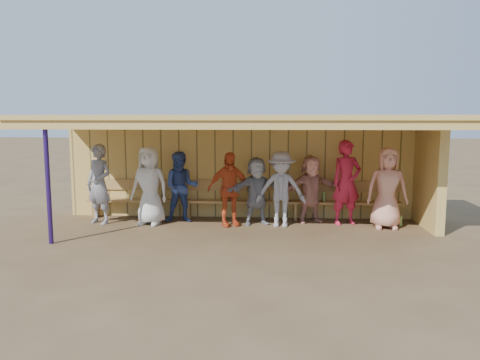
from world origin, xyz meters
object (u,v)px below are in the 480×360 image
bench (242,197)px  player_e (281,189)px  player_g (346,183)px  player_extra (257,191)px  player_d (229,189)px  player_a (99,184)px  player_h (387,188)px  player_f (311,189)px  player_b (150,186)px  player_c (181,187)px

bench → player_e: bearing=-40.0°
player_g → player_extra: bearing=165.2°
player_d → player_g: bearing=-14.6°
player_d → player_g: size_ratio=0.87×
player_g → bench: size_ratio=0.26×
player_a → bench: 3.37m
player_a → player_g: bearing=27.1°
player_d → player_h: (3.51, -0.01, 0.06)m
player_extra → bench: 0.76m
player_extra → player_f: bearing=-3.8°
player_b → player_h: 5.34m
player_e → player_f: size_ratio=1.07×
player_e → player_d: bearing=-176.4°
player_h → player_e: bearing=-178.0°
player_g → bench: 2.51m
player_f → bench: player_f is taller
player_b → player_e: 3.00m
bench → player_b: bearing=-160.1°
player_b → bench: 2.24m
player_g → bench: player_g is taller
player_d → player_extra: player_d is taller
player_f → player_c: bearing=158.6°
player_a → player_e: player_a is taller
player_h → player_c: bearing=178.6°
player_a → player_d: size_ratio=1.10×
player_f → player_e: bearing=-171.1°
player_c → player_f: bearing=-3.4°
player_a → player_e: bearing=23.8°
player_f → bench: size_ratio=0.21×
player_h → player_extra: 2.90m
player_extra → bench: player_extra is taller
player_e → player_b: bearing=-177.5°
player_g → player_extra: (-2.05, -0.15, -0.19)m
player_a → player_d: player_a is taller
player_f → player_g: size_ratio=0.82×
player_extra → player_g: bearing=-13.3°
player_b → player_g: bearing=15.3°
player_c → player_h: (4.66, -0.33, 0.07)m
player_c → player_extra: bearing=-11.1°
player_f → player_extra: bearing=169.2°
player_f → player_extra: size_ratio=1.01×
player_e → player_h: 2.34m
player_h → bench: size_ratio=0.24×
player_b → player_d: size_ratio=1.07×
player_g → player_d: bearing=167.9°
player_e → player_f: bearing=36.3°
player_b → player_g: size_ratio=0.93×
bench → player_h: bearing=-13.8°
player_a → bench: size_ratio=0.24×
player_c → player_g: 3.83m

